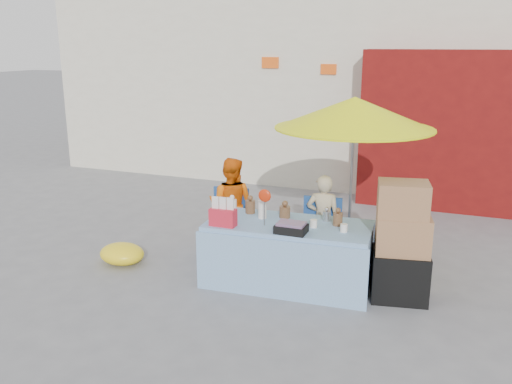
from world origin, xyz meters
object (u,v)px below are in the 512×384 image
at_px(vendor_beige, 323,220).
at_px(box_stack, 401,246).
at_px(vendor_orange, 231,205).
at_px(umbrella, 354,114).
at_px(market_table, 288,253).
at_px(chair_left, 227,235).
at_px(chair_right, 319,247).

xyz_separation_m(vendor_beige, box_stack, (1.03, -0.65, 0.03)).
bearing_deg(vendor_beige, vendor_orange, -6.37).
bearing_deg(vendor_beige, umbrella, -159.81).
distance_m(vendor_beige, box_stack, 1.22).
height_order(market_table, vendor_beige, market_table).
relative_size(market_table, chair_left, 2.30).
bearing_deg(market_table, vendor_orange, 140.60).
distance_m(chair_right, box_stack, 1.20).
relative_size(chair_left, umbrella, 0.41).
height_order(chair_left, vendor_beige, vendor_beige).
relative_size(vendor_orange, box_stack, 0.97).
relative_size(vendor_beige, box_stack, 0.88).
relative_size(market_table, box_stack, 1.49).
bearing_deg(chair_left, market_table, -36.46).
bearing_deg(box_stack, vendor_beige, 147.57).
xyz_separation_m(chair_left, chair_right, (1.25, 0.00, 0.00)).
bearing_deg(box_stack, chair_left, 167.19).
bearing_deg(box_stack, market_table, -176.39).
bearing_deg(vendor_orange, chair_left, 82.88).
bearing_deg(umbrella, chair_right, -136.70).
bearing_deg(market_table, chair_left, 145.93).
distance_m(chair_left, box_stack, 2.36).
bearing_deg(box_stack, chair_right, 153.26).
xyz_separation_m(vendor_orange, box_stack, (2.28, -0.65, -0.03)).
height_order(umbrella, box_stack, umbrella).
bearing_deg(market_table, box_stack, -0.39).
height_order(chair_right, umbrella, umbrella).
bearing_deg(chair_left, vendor_beige, -0.25).
distance_m(market_table, vendor_beige, 0.79).
distance_m(chair_left, umbrella, 2.27).
bearing_deg(vendor_beige, chair_right, 82.88).
xyz_separation_m(market_table, vendor_orange, (-1.03, 0.73, 0.26)).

